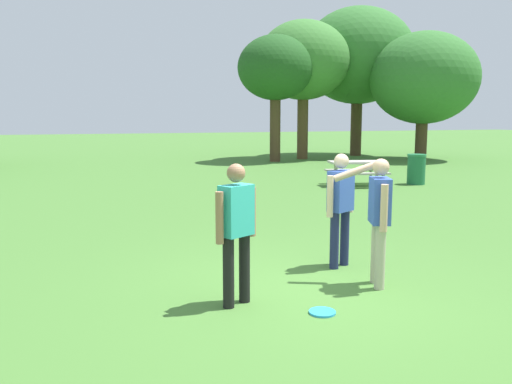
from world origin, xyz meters
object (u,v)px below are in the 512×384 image
at_px(tree_far_right, 275,69).
at_px(tree_slender_mid, 303,61).
at_px(person_thrower, 236,225).
at_px(tree_back_right, 424,78).
at_px(person_bystander, 378,212).
at_px(frisbee, 322,312).
at_px(trash_can_beside_table, 416,169).
at_px(picnic_table_near, 357,168).
at_px(tree_back_left, 358,56).
at_px(person_catcher, 340,203).

bearing_deg(tree_far_right, tree_slender_mid, 28.49).
distance_m(person_thrower, tree_slender_mid, 21.23).
xyz_separation_m(tree_far_right, tree_back_right, (7.19, -1.41, -0.36)).
bearing_deg(person_bystander, tree_back_right, 52.15).
relative_size(person_bystander, frisbee, 5.48).
distance_m(trash_can_beside_table, tree_slender_mid, 11.20).
height_order(tree_slender_mid, tree_back_right, tree_slender_mid).
height_order(person_thrower, trash_can_beside_table, person_thrower).
relative_size(frisbee, tree_far_right, 0.05).
bearing_deg(tree_back_right, frisbee, -129.06).
xyz_separation_m(person_bystander, trash_can_beside_table, (6.66, 8.37, -0.48)).
bearing_deg(tree_far_right, picnic_table_near, -94.83).
bearing_deg(tree_back_left, tree_far_right, -159.25).
distance_m(person_catcher, trash_can_beside_table, 10.03).
distance_m(tree_far_right, tree_slender_mid, 2.19).
xyz_separation_m(person_thrower, tree_slender_mid, (9.21, 18.74, 3.89)).
distance_m(frisbee, tree_back_right, 22.10).
bearing_deg(person_catcher, tree_back_right, 50.42).
bearing_deg(picnic_table_near, tree_back_right, 43.64).
bearing_deg(tree_back_right, person_bystander, -127.85).
bearing_deg(person_catcher, person_bystander, -87.42).
xyz_separation_m(frisbee, tree_slender_mid, (8.39, 19.31, 4.82)).
height_order(frisbee, tree_back_right, tree_back_right).
relative_size(tree_back_left, tree_back_right, 1.27).
relative_size(person_catcher, person_bystander, 1.00).
xyz_separation_m(person_catcher, picnic_table_near, (4.72, 7.74, -0.38)).
distance_m(person_thrower, tree_back_left, 24.03).
bearing_deg(person_thrower, tree_back_left, 56.99).
height_order(person_catcher, picnic_table_near, person_catcher).
bearing_deg(tree_back_left, trash_can_beside_table, -110.78).
xyz_separation_m(trash_can_beside_table, tree_back_left, (4.32, 11.38, 4.82)).
xyz_separation_m(trash_can_beside_table, tree_slender_mid, (0.65, 10.30, 4.35)).
distance_m(person_bystander, picnic_table_near, 9.85).
relative_size(person_thrower, frisbee, 5.48).
xyz_separation_m(picnic_table_near, trash_can_beside_table, (1.98, -0.30, -0.08)).
relative_size(person_catcher, picnic_table_near, 0.83).
height_order(person_bystander, picnic_table_near, person_bystander).
distance_m(frisbee, tree_far_right, 19.89).
distance_m(person_catcher, picnic_table_near, 9.07).
relative_size(person_thrower, tree_slender_mid, 0.24).
bearing_deg(person_catcher, tree_slender_mid, 67.50).
relative_size(person_catcher, tree_back_left, 0.21).
bearing_deg(tree_back_right, person_thrower, -131.67).
height_order(person_catcher, tree_back_right, tree_back_right).
xyz_separation_m(person_thrower, tree_far_right, (7.33, 17.72, 3.38)).
relative_size(frisbee, picnic_table_near, 0.15).
relative_size(trash_can_beside_table, tree_far_right, 0.16).
height_order(person_bystander, tree_slender_mid, tree_slender_mid).
bearing_deg(frisbee, person_catcher, 56.42).
bearing_deg(picnic_table_near, tree_back_left, 60.38).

